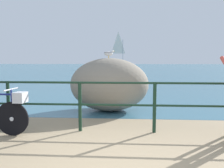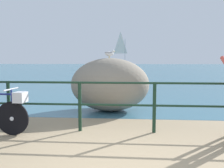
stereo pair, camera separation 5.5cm
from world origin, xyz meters
name	(u,v)px [view 1 (the left image)]	position (x,y,z in m)	size (l,w,h in m)	color
ground_plane	(125,76)	(0.00, 20.00, -0.05)	(120.00, 120.00, 0.10)	#937F60
sea_surface	(127,67)	(0.00, 47.77, 0.00)	(120.00, 90.00, 0.01)	#38667A
promenade_railing	(117,101)	(0.00, 1.72, 0.64)	(7.61, 0.07, 1.02)	black
breakwater_boulder_main	(109,85)	(-0.31, 3.71, 0.76)	(2.24, 1.71, 1.51)	gray
seagull	(109,53)	(-0.33, 3.79, 1.65)	(0.34, 0.21, 0.23)	gold
sailboat	(121,65)	(-0.84, 35.52, 0.71)	(4.50, 1.67, 6.16)	white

